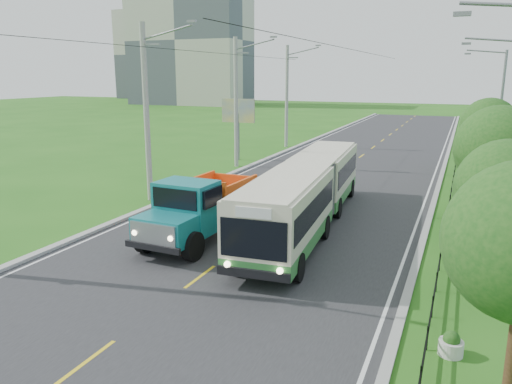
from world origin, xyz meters
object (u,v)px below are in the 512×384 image
Objects in this scene: tree_fourth at (493,145)px; planter_near at (458,249)px; billboard_left at (238,115)px; bus at (307,190)px; planter_mid at (461,203)px; planter_far at (463,177)px; pole_near at (147,113)px; pole_mid at (236,102)px; tree_back at (486,123)px; streetlight_far at (499,105)px; planter_front at (451,345)px; streetlight_mid at (512,120)px; tree_second at (508,195)px; tree_fifth at (489,129)px; tree_third at (500,153)px; dump_truck at (198,205)px; pole_far at (287,96)px.

tree_fourth is 8.06× the size of planter_near.
bus is (11.24, -16.60, -2.02)m from billboard_left.
planter_mid is 1.00× the size of planter_far.
pole_near reaches higher than planter_far.
pole_mid is at bearing -67.58° from billboard_left.
streetlight_far is (0.79, 1.86, 1.25)m from tree_back.
tree_fourth is 8.62m from planter_far.
planter_front and planter_mid have the same top height.
streetlight_mid is (0.79, -12.14, 1.25)m from tree_back.
pole_near is 12.00m from pole_mid.
pole_near is 1.89× the size of tree_second.
planter_front is 11.74m from bus.
tree_fourth is 6.01m from tree_fifth.
tree_second is at bearing -90.00° from tree_third.
streetlight_mid reaches higher than tree_fifth.
bus is at bearing -174.81° from tree_third.
planter_far is at bearing 90.00° from planter_front.
pole_mid is 17.56m from planter_far.
dump_truck is at bearing -120.33° from planter_far.
planter_near is (0.00, 8.00, 0.00)m from planter_front.
billboard_left is (-18.10, 2.00, 3.58)m from planter_far.
pole_near is 18.23m from planter_mid.
dump_truck is at bearing -70.37° from pole_mid.
pole_mid is at bearing 159.68° from streetlight_mid.
tree_fourth is at bearing -90.00° from tree_back.
pole_near and pole_mid have the same top height.
tree_back is 2.37m from streetlight_far.
pole_far is at bearing 133.85° from tree_fourth.
bus is at bearing -55.88° from billboard_left.
planter_far is at bearing 104.32° from streetlight_mid.
streetlight_far is 22.57m from planter_near.
tree_fourth is (18.12, 5.14, -1.51)m from pole_near.
pole_near is 21.83m from planter_far.
billboard_left is at bearing 173.69° from planter_far.
tree_second is 7.91× the size of planter_front.
bus is at bearing -53.65° from pole_mid.
pole_near is at bearing -148.41° from tree_fifth.
streetlight_far reaches higher than planter_mid.
tree_back is 25.49m from dump_truck.
tree_back is at bearing -20.74° from pole_far.
pole_mid reaches higher than tree_fifth.
tree_back is (-0.00, 18.00, -0.33)m from tree_third.
billboard_left is at bearing 94.72° from pole_near.
tree_fourth is at bearing 43.46° from dump_truck.
planter_mid is 14.90m from dump_truck.
pole_mid reaches higher than tree_third.
planter_mid is (0.00, 16.00, 0.00)m from planter_front.
pole_mid is 12.00m from pole_far.
planter_near is at bearing -41.65° from pole_mid.
pole_mid is 20.16m from streetlight_mid.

